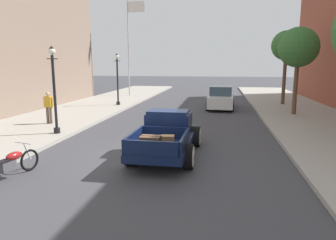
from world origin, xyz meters
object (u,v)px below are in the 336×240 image
at_px(street_lamp_far, 117,75).
at_px(flagpole, 131,37).
at_px(hotrod_truck_navy, 168,133).
at_px(car_background_white, 221,98).
at_px(pedestrian_sidewalk_left, 49,106).
at_px(motorcycle_parked, 8,164).
at_px(street_lamp_near, 54,83).
at_px(street_tree_third, 286,46).
at_px(street_tree_second, 298,48).

xyz_separation_m(street_lamp_far, flagpole, (-0.97, 7.01, 3.39)).
relative_size(street_lamp_far, flagpole, 0.42).
relative_size(hotrod_truck_navy, car_background_white, 1.14).
bearing_deg(car_background_white, pedestrian_sidewalk_left, -137.90).
bearing_deg(street_lamp_far, hotrod_truck_navy, -63.38).
distance_m(motorcycle_parked, street_lamp_near, 5.56).
bearing_deg(motorcycle_parked, street_tree_third, 58.51).
bearing_deg(flagpole, pedestrian_sidewalk_left, -90.68).
xyz_separation_m(hotrod_truck_navy, street_tree_third, (6.69, 14.24, 3.78)).
distance_m(street_lamp_far, flagpole, 7.85).
bearing_deg(hotrod_truck_navy, street_lamp_near, 161.80).
bearing_deg(flagpole, street_lamp_far, -82.14).
bearing_deg(pedestrian_sidewalk_left, car_background_white, 42.10).
bearing_deg(flagpole, car_background_white, -37.94).
height_order(street_lamp_far, street_tree_third, street_tree_third).
xyz_separation_m(hotrod_truck_navy, street_lamp_near, (-5.37, 1.77, 1.63)).
bearing_deg(flagpole, street_tree_third, -17.92).
bearing_deg(car_background_white, street_tree_third, 26.72).
xyz_separation_m(hotrod_truck_navy, street_lamp_far, (-5.80, 11.57, 1.63)).
relative_size(hotrod_truck_navy, pedestrian_sidewalk_left, 3.01).
bearing_deg(car_background_white, flagpole, 142.06).
height_order(motorcycle_parked, flagpole, flagpole).
bearing_deg(street_lamp_near, car_background_white, 54.12).
bearing_deg(motorcycle_parked, car_background_white, 68.52).
xyz_separation_m(flagpole, street_tree_third, (13.46, -4.35, -1.23)).
bearing_deg(street_tree_third, hotrod_truck_navy, -115.16).
relative_size(hotrod_truck_navy, street_tree_second, 0.94).
relative_size(motorcycle_parked, street_tree_third, 0.37).
distance_m(street_lamp_near, street_tree_second, 14.03).
relative_size(pedestrian_sidewalk_left, flagpole, 0.18).
distance_m(car_background_white, street_lamp_far, 7.87).
bearing_deg(hotrod_truck_navy, pedestrian_sidewalk_left, 151.09).
height_order(hotrod_truck_navy, motorcycle_parked, hotrod_truck_navy).
bearing_deg(street_lamp_far, pedestrian_sidewalk_left, -98.41).
relative_size(street_lamp_near, street_lamp_far, 1.00).
distance_m(car_background_white, street_lamp_near, 12.52).
bearing_deg(pedestrian_sidewalk_left, flagpole, 89.32).
height_order(pedestrian_sidewalk_left, street_lamp_far, street_lamp_far).
bearing_deg(motorcycle_parked, flagpole, 97.12).
xyz_separation_m(street_tree_second, street_tree_third, (0.29, 5.04, 0.37)).
distance_m(hotrod_truck_navy, flagpole, 20.41).
relative_size(motorcycle_parked, street_tree_second, 0.39).
distance_m(flagpole, street_tree_second, 16.25).
relative_size(street_lamp_near, street_tree_third, 0.69).
bearing_deg(car_background_white, street_lamp_near, -125.88).
relative_size(pedestrian_sidewalk_left, street_lamp_far, 0.43).
distance_m(street_lamp_far, street_tree_second, 12.55).
height_order(pedestrian_sidewalk_left, street_lamp_near, street_lamp_near).
bearing_deg(motorcycle_parked, street_tree_second, 50.07).
distance_m(motorcycle_parked, street_tree_second, 16.68).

